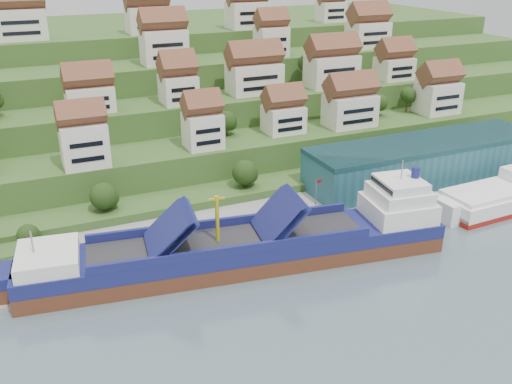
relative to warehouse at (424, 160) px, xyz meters
name	(u,v)px	position (x,y,z in m)	size (l,w,h in m)	color
ground	(257,262)	(-52.00, -17.00, -7.20)	(300.00, 300.00, 0.00)	slate
quay	(312,209)	(-32.00, -2.00, -6.10)	(180.00, 14.00, 2.20)	gray
hillside	(131,91)	(-52.00, 86.55, 3.46)	(260.00, 128.00, 31.00)	#2D4C1E
hillside_village	(169,75)	(-50.56, 43.27, 16.94)	(159.73, 62.76, 28.37)	silver
hillside_trees	(145,126)	(-61.71, 26.61, 8.94)	(140.41, 62.36, 31.62)	#264115
warehouse	(424,160)	(0.00, 0.00, 0.00)	(60.00, 15.00, 10.00)	#265B67
flagpole	(316,194)	(-33.89, -7.00, -0.32)	(1.28, 0.16, 8.00)	gray
cargo_ship	(251,248)	(-53.24, -16.79, -3.88)	(79.62, 22.88, 17.46)	#572C1A
second_ship	(502,197)	(9.14, -16.82, -4.59)	(30.29, 12.37, 8.65)	maroon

